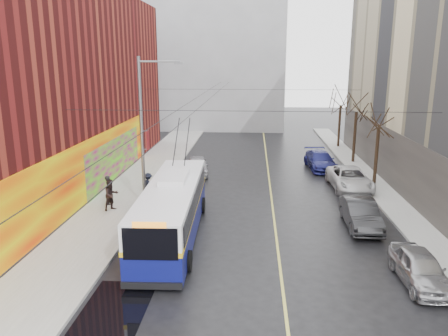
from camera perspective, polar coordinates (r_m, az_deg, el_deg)
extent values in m
plane|color=black|center=(17.33, 2.66, -16.50)|extent=(140.00, 140.00, 0.00)
cube|color=gray|center=(29.49, -12.55, -3.59)|extent=(4.00, 60.00, 0.15)
cube|color=gray|center=(29.64, 20.94, -4.11)|extent=(2.00, 60.00, 0.15)
cube|color=#BFB74C|center=(30.27, 6.11, -3.02)|extent=(0.12, 50.00, 0.01)
cube|color=#541110|center=(33.24, -25.75, 9.50)|extent=(12.00, 36.00, 14.00)
cube|color=red|center=(27.79, -17.79, -0.88)|extent=(0.08, 28.00, 4.00)
cube|color=#9B0565|center=(33.36, -13.95, 1.07)|extent=(0.06, 12.00, 3.20)
cube|color=#4C4742|center=(31.28, 21.90, 0.38)|extent=(0.06, 36.00, 4.00)
cube|color=gray|center=(60.28, -2.12, 14.10)|extent=(20.00, 12.00, 18.00)
cylinder|color=slate|center=(26.15, -10.69, 4.26)|extent=(0.20, 0.20, 9.00)
cube|color=#600D10|center=(26.11, -9.92, 3.61)|extent=(0.04, 0.60, 1.10)
cylinder|color=slate|center=(25.52, -8.44, 13.60)|extent=(2.40, 0.10, 0.10)
cube|color=slate|center=(25.31, -5.93, 13.45)|extent=(0.50, 0.22, 0.12)
cylinder|color=black|center=(30.33, -3.83, 9.01)|extent=(0.02, 60.00, 0.02)
cylinder|color=black|center=(30.22, -1.93, 9.01)|extent=(0.02, 60.00, 0.02)
cylinder|color=black|center=(21.09, 3.23, 7.43)|extent=(18.00, 0.02, 0.02)
cylinder|color=black|center=(37.03, 3.56, 10.20)|extent=(18.00, 0.02, 0.02)
cylinder|color=black|center=(32.85, 19.27, 1.40)|extent=(0.24, 0.24, 4.20)
cylinder|color=black|center=(39.49, 16.68, 3.79)|extent=(0.24, 0.24, 4.48)
cylinder|color=black|center=(46.27, 14.82, 5.25)|extent=(0.24, 0.24, 4.37)
cube|color=black|center=(17.16, -13.97, -17.26)|extent=(2.32, 3.82, 0.01)
ellipsoid|color=slate|center=(23.39, -3.72, 8.36)|extent=(0.44, 0.20, 0.12)
ellipsoid|color=slate|center=(24.01, 2.36, 11.92)|extent=(0.44, 0.20, 0.12)
ellipsoid|color=slate|center=(25.45, -4.52, 7.45)|extent=(0.44, 0.20, 0.12)
cube|color=#0B0F56|center=(22.38, -6.71, -6.85)|extent=(2.76, 11.12, 1.38)
cube|color=silver|center=(21.96, -6.80, -3.70)|extent=(2.76, 11.12, 1.20)
cube|color=gold|center=(22.15, -6.76, -5.18)|extent=(2.80, 11.16, 0.20)
cube|color=black|center=(16.91, -9.63, -9.80)|extent=(2.12, 0.11, 1.29)
cube|color=black|center=(27.27, -5.06, -0.47)|extent=(2.12, 0.11, 1.11)
cube|color=black|center=(22.20, -9.91, -3.87)|extent=(0.38, 10.12, 0.92)
cube|color=black|center=(21.84, -3.64, -3.98)|extent=(0.38, 10.12, 0.92)
cube|color=silver|center=(22.63, -6.51, -1.22)|extent=(1.38, 2.80, 0.28)
cube|color=black|center=(17.62, -9.43, -14.93)|extent=(2.40, 0.19, 0.28)
cylinder|color=black|center=(19.45, -11.88, -11.70)|extent=(0.31, 0.93, 0.92)
cylinder|color=black|center=(19.04, -4.70, -12.02)|extent=(0.31, 0.93, 0.92)
cylinder|color=black|center=(26.13, -8.09, -4.78)|extent=(0.31, 0.93, 0.92)
cylinder|color=black|center=(25.83, -2.84, -4.88)|extent=(0.31, 0.93, 0.92)
cylinder|color=black|center=(25.50, -6.26, 3.58)|extent=(0.16, 3.20, 2.26)
cylinder|color=black|center=(25.41, -4.82, 3.58)|extent=(0.16, 3.20, 2.26)
imported|color=#98989C|center=(19.57, 24.23, -11.83)|extent=(1.71, 4.02, 1.35)
imported|color=#29292B|center=(24.68, 17.41, -5.76)|extent=(1.59, 4.48, 1.47)
imported|color=silver|center=(31.64, 16.09, -1.34)|extent=(2.67, 5.49, 1.50)
imported|color=navy|center=(36.88, 12.46, 0.97)|extent=(2.45, 5.17, 1.45)
imported|color=#B5B4B9|center=(34.35, -3.51, 0.30)|extent=(2.17, 4.33, 1.41)
imported|color=black|center=(27.67, -14.79, -2.78)|extent=(0.50, 0.70, 1.79)
imported|color=black|center=(26.52, -14.51, -3.41)|extent=(1.13, 1.14, 1.86)
imported|color=black|center=(28.75, -9.84, -2.15)|extent=(1.08, 1.14, 1.55)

